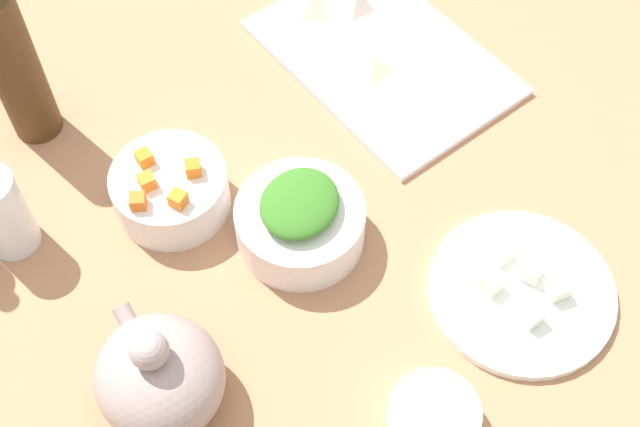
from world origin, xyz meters
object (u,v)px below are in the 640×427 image
(plate_tofu, at_px, (521,292))
(bottle_1, at_px, (13,63))
(drinking_glass_0, at_px, (1,213))
(bowl_greens, at_px, (300,224))
(bowl_carrots, at_px, (171,190))
(teapot, at_px, (159,376))
(cutting_board, at_px, (383,57))
(bowl_small_side, at_px, (433,418))

(plate_tofu, xyz_separation_m, bottle_1, (0.54, 0.37, 0.12))
(bottle_1, relative_size, drinking_glass_0, 2.35)
(bowl_greens, bearing_deg, bowl_carrots, 39.87)
(teapot, xyz_separation_m, drinking_glass_0, (0.28, 0.06, 0.01))
(plate_tofu, bearing_deg, bowl_carrots, 39.98)
(cutting_board, distance_m, bowl_small_side, 0.53)
(teapot, distance_m, bottle_1, 0.44)
(cutting_board, xyz_separation_m, bowl_carrots, (-0.06, 0.36, 0.02))
(plate_tofu, relative_size, drinking_glass_0, 1.83)
(bowl_greens, bearing_deg, teapot, 111.57)
(cutting_board, relative_size, plate_tofu, 1.62)
(drinking_glass_0, bearing_deg, bowl_small_side, -148.37)
(bowl_carrots, relative_size, bowl_small_side, 1.45)
(bowl_small_side, relative_size, drinking_glass_0, 0.82)
(bowl_greens, bearing_deg, drinking_glass_0, 57.55)
(bowl_greens, xyz_separation_m, bowl_carrots, (0.13, 0.11, -0.00))
(cutting_board, distance_m, teapot, 0.56)
(teapot, bearing_deg, cutting_board, -60.30)
(bowl_carrots, xyz_separation_m, drinking_glass_0, (0.06, 0.19, 0.03))
(bowl_carrots, height_order, teapot, teapot)
(cutting_board, xyz_separation_m, bowl_small_side, (-0.46, 0.26, 0.01))
(bowl_small_side, distance_m, drinking_glass_0, 0.55)
(cutting_board, bearing_deg, plate_tofu, 168.52)
(bowl_carrots, bearing_deg, cutting_board, -80.98)
(cutting_board, height_order, drinking_glass_0, drinking_glass_0)
(bowl_carrots, distance_m, bottle_1, 0.25)
(bowl_small_side, xyz_separation_m, teapot, (0.18, 0.22, 0.03))
(plate_tofu, height_order, bottle_1, bottle_1)
(bowl_small_side, bearing_deg, cutting_board, -29.66)
(plate_tofu, relative_size, bottle_1, 0.78)
(teapot, xyz_separation_m, bottle_1, (0.43, -0.03, 0.07))
(cutting_board, height_order, bowl_greens, bowl_greens)
(plate_tofu, distance_m, bottle_1, 0.67)
(cutting_board, bearing_deg, bowl_small_side, 150.34)
(plate_tofu, relative_size, teapot, 1.37)
(cutting_board, relative_size, bowl_carrots, 2.48)
(bowl_carrots, height_order, bowl_small_side, bowl_carrots)
(teapot, relative_size, bottle_1, 0.57)
(plate_tofu, bearing_deg, bowl_small_side, 110.59)
(plate_tofu, xyz_separation_m, teapot, (0.12, 0.41, 0.05))
(bowl_greens, distance_m, bottle_1, 0.40)
(bowl_greens, bearing_deg, bottle_1, 30.57)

